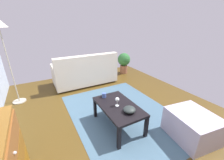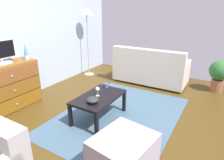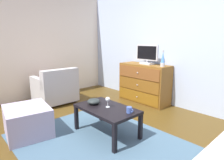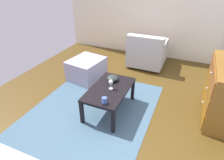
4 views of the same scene
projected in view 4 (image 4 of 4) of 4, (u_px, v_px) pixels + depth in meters
name	position (u px, v px, depth m)	size (l,w,h in m)	color
ground_plane	(105.00, 112.00, 3.24)	(5.90, 4.50, 0.05)	#4C3613
wall_plain_left	(152.00, 1.00, 4.70)	(0.12, 4.50, 2.70)	beige
area_rug	(89.00, 114.00, 3.14)	(2.60, 1.90, 0.01)	#3F5B6F
dresser	(224.00, 91.00, 2.94)	(1.16, 0.49, 0.87)	brown
coffee_table	(109.00, 91.00, 3.06)	(0.95, 0.57, 0.42)	black
wine_glass	(111.00, 82.00, 2.97)	(0.07, 0.07, 0.16)	silver
mug	(104.00, 100.00, 2.69)	(0.11, 0.08, 0.09)	#3F59A1
bowl_decorative	(113.00, 78.00, 3.23)	(0.20, 0.20, 0.09)	#242B2A
armchair	(147.00, 53.00, 4.55)	(0.80, 0.81, 0.80)	#332319
ottoman	(87.00, 69.00, 4.08)	(0.70, 0.60, 0.43)	#A299B3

